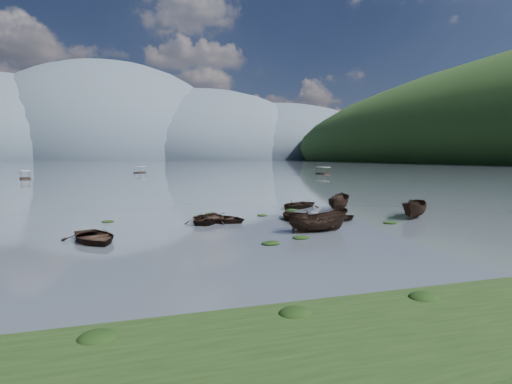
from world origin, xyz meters
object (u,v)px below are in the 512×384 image
object	(u,v)px
rowboat_0	(94,242)
pontoon_centre	(140,173)
rowboat_3	(299,220)
pontoon_left	(25,179)

from	to	relation	value
rowboat_0	pontoon_centre	bearing A→B (deg)	66.99
rowboat_0	rowboat_3	size ratio (longest dim) A/B	0.93
rowboat_3	pontoon_left	xyz separation A→B (m)	(-38.29, 77.68, 0.00)
pontoon_centre	pontoon_left	bearing A→B (deg)	-105.42
rowboat_0	pontoon_left	size ratio (longest dim) A/B	0.89
rowboat_0	rowboat_3	xyz separation A→B (m)	(15.59, 4.16, 0.00)
rowboat_3	pontoon_left	distance (m)	86.61
rowboat_3	pontoon_centre	xyz separation A→B (m)	(-11.27, 109.51, 0.00)
rowboat_3	pontoon_centre	size ratio (longest dim) A/B	0.93
rowboat_3	pontoon_centre	world-z (taller)	pontoon_centre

